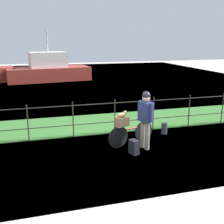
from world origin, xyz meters
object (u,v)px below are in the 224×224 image
(wooden_crate, at_px, (122,122))
(moored_boat_near, at_px, (49,70))
(bicycle_main, at_px, (131,134))
(mooring_bollard, at_px, (164,128))
(backpack_on_paving, at_px, (134,147))
(cyclist_person, at_px, (146,115))
(terrier_dog, at_px, (122,114))

(wooden_crate, height_order, moored_boat_near, moored_boat_near)
(bicycle_main, bearing_deg, moored_boat_near, 96.65)
(bicycle_main, relative_size, mooring_bollard, 3.93)
(bicycle_main, xyz_separation_m, moored_boat_near, (-1.64, 14.06, 0.43))
(bicycle_main, height_order, wooden_crate, wooden_crate)
(backpack_on_paving, distance_m, mooring_bollard, 2.01)
(mooring_bollard, distance_m, moored_boat_near, 13.79)
(cyclist_person, distance_m, backpack_on_paving, 0.96)
(bicycle_main, distance_m, mooring_bollard, 1.54)
(terrier_dog, distance_m, backpack_on_paving, 0.99)
(moored_boat_near, bearing_deg, backpack_on_paving, -84.20)
(terrier_dog, bearing_deg, bicycle_main, 18.00)
(mooring_bollard, height_order, moored_boat_near, moored_boat_near)
(cyclist_person, bearing_deg, mooring_bollard, 42.10)
(bicycle_main, bearing_deg, mooring_bollard, 23.83)
(terrier_dog, relative_size, backpack_on_paving, 0.81)
(backpack_on_paving, bearing_deg, bicycle_main, 151.36)
(cyclist_person, xyz_separation_m, mooring_bollard, (1.10, 0.99, -0.81))
(bicycle_main, height_order, cyclist_person, cyclist_person)
(cyclist_person, bearing_deg, moored_boat_near, 97.65)
(wooden_crate, bearing_deg, backpack_on_paving, -72.63)
(wooden_crate, bearing_deg, mooring_bollard, 22.78)
(cyclist_person, relative_size, moored_boat_near, 0.27)
(wooden_crate, height_order, mooring_bollard, wooden_crate)
(bicycle_main, xyz_separation_m, terrier_dog, (-0.30, -0.10, 0.64))
(cyclist_person, xyz_separation_m, backpack_on_paving, (-0.44, -0.30, -0.80))
(moored_boat_near, bearing_deg, terrier_dog, -84.58)
(mooring_bollard, bearing_deg, cyclist_person, -137.90)
(backpack_on_paving, height_order, mooring_bollard, backpack_on_paving)
(moored_boat_near, bearing_deg, cyclist_person, -82.35)
(wooden_crate, distance_m, terrier_dog, 0.21)
(bicycle_main, relative_size, backpack_on_paving, 3.84)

